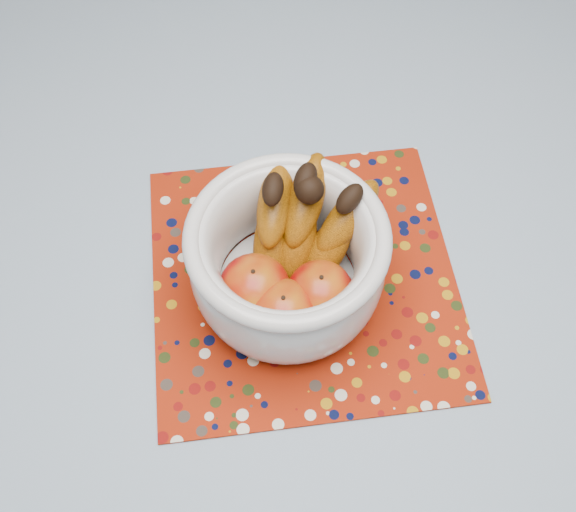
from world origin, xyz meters
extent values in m
plane|color=#2D2826|center=(0.00, 0.00, 0.00)|extent=(4.00, 4.00, 0.00)
cube|color=brown|center=(0.00, 0.00, 0.73)|extent=(1.20, 1.20, 0.04)
cylinder|color=brown|center=(-0.53, 0.53, 0.35)|extent=(0.06, 0.06, 0.71)
cube|color=slate|center=(0.00, 0.00, 0.76)|extent=(1.32, 1.32, 0.01)
cube|color=maroon|center=(-0.04, 0.01, 0.76)|extent=(0.49, 0.49, 0.00)
cylinder|color=silver|center=(-0.06, -0.01, 0.77)|extent=(0.12, 0.12, 0.01)
cylinder|color=silver|center=(-0.06, -0.01, 0.78)|extent=(0.17, 0.17, 0.01)
torus|color=silver|center=(-0.06, -0.01, 0.90)|extent=(0.24, 0.24, 0.02)
ellipsoid|color=#830505|center=(-0.09, -0.05, 0.83)|extent=(0.09, 0.09, 0.08)
ellipsoid|color=#830505|center=(-0.01, -0.04, 0.83)|extent=(0.08, 0.08, 0.07)
ellipsoid|color=#830505|center=(-0.05, -0.07, 0.83)|extent=(0.08, 0.08, 0.08)
sphere|color=black|center=(-0.04, 0.04, 0.91)|extent=(0.03, 0.03, 0.03)
camera|label=1|loc=(0.01, -0.42, 1.54)|focal=42.00mm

